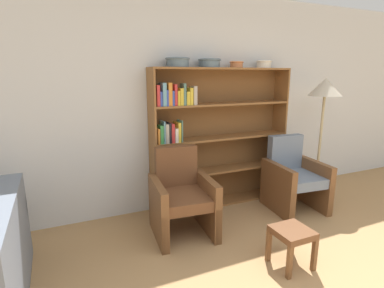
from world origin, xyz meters
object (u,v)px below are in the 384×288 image
object	(u,v)px
bowl_slate	(178,62)
bowl_stoneware	(209,63)
bookshelf	(208,141)
bowl_brass	(237,64)
armchair_leather	(182,197)
footstool	(292,236)
floor_lamp	(325,93)
bowl_sage	(264,64)
armchair_cushioned	(293,178)

from	to	relation	value
bowl_slate	bowl_stoneware	bearing A→B (deg)	0.00
bookshelf	bowl_slate	xyz separation A→B (m)	(-0.42, -0.02, 1.00)
bowl_brass	armchair_leather	world-z (taller)	bowl_brass
bowl_stoneware	footstool	world-z (taller)	bowl_stoneware
bowl_stoneware	armchair_leather	world-z (taller)	bowl_stoneware
armchair_leather	floor_lamp	size ratio (longest dim) A/B	0.56
bowl_stoneware	bowl_sage	distance (m)	0.82
bowl_stoneware	floor_lamp	bearing A→B (deg)	-12.65
bowl_sage	bowl_brass	bearing A→B (deg)	180.00
armchair_leather	footstool	world-z (taller)	armchair_leather
bowl_stoneware	footstool	bearing A→B (deg)	-86.28
bowl_stoneware	footstool	xyz separation A→B (m)	(0.10, -1.52, -1.59)
bookshelf	armchair_cushioned	size ratio (longest dim) A/B	2.03
bookshelf	bowl_stoneware	distance (m)	1.00
armchair_cushioned	bowl_brass	bearing A→B (deg)	-35.65
bowl_slate	bowl_sage	world-z (taller)	bowl_slate
bowl_stoneware	armchair_leather	bearing A→B (deg)	-138.21
bowl_brass	floor_lamp	size ratio (longest dim) A/B	0.11
footstool	bowl_sage	bearing A→B (deg)	64.57
floor_lamp	bowl_stoneware	bearing A→B (deg)	167.35
bowl_stoneware	bowl_brass	xyz separation A→B (m)	(0.39, -0.00, -0.01)
floor_lamp	footstool	xyz separation A→B (m)	(-1.50, -1.16, -1.20)
floor_lamp	bookshelf	bearing A→B (deg)	166.77
armchair_leather	bowl_sage	bearing A→B (deg)	-154.00
floor_lamp	footstool	size ratio (longest dim) A/B	4.60
bookshelf	armchair_leather	bearing A→B (deg)	-137.16
armchair_leather	armchair_cushioned	bearing A→B (deg)	-174.60
bowl_slate	bowl_sage	distance (m)	1.24
bookshelf	footstool	bearing A→B (deg)	-86.22
bowl_slate	armchair_cushioned	bearing A→B (deg)	-20.59
bookshelf	armchair_leather	distance (m)	0.94
bowl_brass	bowl_sage	world-z (taller)	bowl_sage
bowl_stoneware	armchair_cushioned	distance (m)	1.85
bookshelf	bowl_stoneware	size ratio (longest dim) A/B	6.75
bowl_stoneware	bowl_brass	bearing A→B (deg)	-0.00
armchair_leather	armchair_cushioned	xyz separation A→B (m)	(1.59, -0.00, 0.00)
bowl_brass	footstool	world-z (taller)	bowl_brass
bowl_slate	armchair_cushioned	xyz separation A→B (m)	(1.42, -0.53, -1.47)
bowl_brass	footstool	bearing A→B (deg)	-100.92
bowl_brass	armchair_cushioned	bearing A→B (deg)	-41.45
bookshelf	bowl_brass	distance (m)	1.06
bowl_stoneware	armchair_cushioned	world-z (taller)	bowl_stoneware
floor_lamp	bowl_slate	bearing A→B (deg)	169.94
bowl_brass	floor_lamp	world-z (taller)	bowl_brass
armchair_cushioned	footstool	distance (m)	1.34
bowl_sage	armchair_cushioned	world-z (taller)	bowl_sage
bowl_sage	armchair_leather	size ratio (longest dim) A/B	0.22
bookshelf	floor_lamp	bearing A→B (deg)	-13.23
bowl_slate	footstool	distance (m)	2.26
bowl_sage	floor_lamp	bearing A→B (deg)	-24.82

